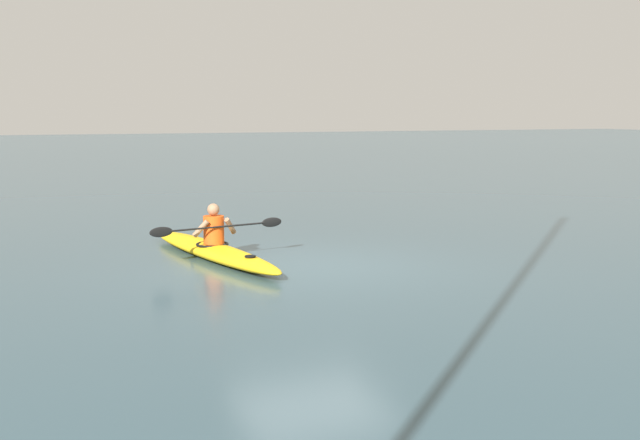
{
  "coord_description": "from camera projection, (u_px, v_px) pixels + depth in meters",
  "views": [
    {
      "loc": [
        4.66,
        11.53,
        2.53
      ],
      "look_at": [
        0.96,
        2.65,
        1.18
      ],
      "focal_mm": 43.27,
      "sensor_mm": 36.0,
      "label": 1
    }
  ],
  "objects": [
    {
      "name": "kayak",
      "position": [
        212.0,
        250.0,
        13.42
      ],
      "size": [
        1.48,
        4.77,
        0.27
      ],
      "color": "#EAB214",
      "rests_on": "ground"
    },
    {
      "name": "ground_plane",
      "position": [
        312.0,
        267.0,
        12.67
      ],
      "size": [
        160.0,
        160.0,
        0.0
      ],
      "primitive_type": "plane",
      "color": "#334C56"
    },
    {
      "name": "kayaker",
      "position": [
        214.0,
        227.0,
        13.27
      ],
      "size": [
        2.44,
        0.62,
        0.7
      ],
      "color": "#E04C14",
      "rests_on": "kayak"
    }
  ]
}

